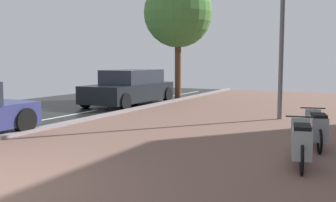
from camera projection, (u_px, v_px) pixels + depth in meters
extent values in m
torus|color=black|center=(320.00, 142.00, 7.44)|extent=(0.16, 0.51, 0.51)
torus|color=black|center=(312.00, 130.00, 8.62)|extent=(0.16, 0.51, 0.51)
cube|color=#A5ABB5|center=(315.00, 137.00, 8.03)|extent=(0.43, 0.73, 0.08)
cube|color=#A5ABB5|center=(318.00, 129.00, 7.63)|extent=(0.41, 0.59, 0.47)
cube|color=black|center=(319.00, 115.00, 7.60)|extent=(0.36, 0.54, 0.06)
cylinder|color=#A5ABB5|center=(312.00, 119.00, 8.57)|extent=(0.09, 0.13, 0.51)
cube|color=#A5ABB5|center=(313.00, 121.00, 8.50)|extent=(0.33, 0.15, 0.50)
cylinder|color=black|center=(313.00, 108.00, 8.52)|extent=(0.51, 0.14, 0.03)
torus|color=black|center=(302.00, 160.00, 6.06)|extent=(0.13, 0.51, 0.51)
torus|color=black|center=(299.00, 143.00, 7.28)|extent=(0.13, 0.51, 0.51)
cube|color=#A3AFAF|center=(300.00, 152.00, 6.67)|extent=(0.39, 0.75, 0.08)
cube|color=#A3AFAF|center=(302.00, 143.00, 6.26)|extent=(0.39, 0.61, 0.47)
cube|color=black|center=(302.00, 127.00, 6.23)|extent=(0.34, 0.55, 0.06)
cylinder|color=#A3AFAF|center=(300.00, 130.00, 7.23)|extent=(0.09, 0.13, 0.51)
cube|color=#A3AFAF|center=(300.00, 132.00, 7.16)|extent=(0.33, 0.13, 0.51)
cylinder|color=black|center=(300.00, 117.00, 7.18)|extent=(0.52, 0.11, 0.03)
cylinder|color=black|center=(25.00, 121.00, 9.52)|extent=(0.20, 0.62, 0.62)
cube|color=black|center=(129.00, 92.00, 15.83)|extent=(1.81, 4.49, 0.67)
cube|color=#282D38|center=(133.00, 77.00, 16.00)|extent=(1.52, 2.69, 0.56)
cylinder|color=black|center=(133.00, 93.00, 17.77)|extent=(0.20, 0.62, 0.62)
cylinder|color=black|center=(167.00, 94.00, 17.01)|extent=(0.20, 0.62, 0.62)
cylinder|color=black|center=(86.00, 100.00, 14.70)|extent=(0.20, 0.62, 0.62)
cylinder|color=black|center=(125.00, 102.00, 13.93)|extent=(0.20, 0.62, 0.62)
cylinder|color=slate|center=(282.00, 18.00, 11.57)|extent=(0.14, 0.14, 6.03)
cylinder|color=brown|center=(178.00, 68.00, 18.06)|extent=(0.29, 0.29, 2.84)
sphere|color=#4C853B|center=(178.00, 13.00, 17.80)|extent=(3.14, 3.14, 3.14)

